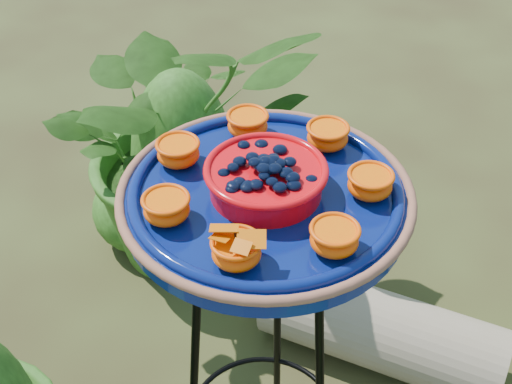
% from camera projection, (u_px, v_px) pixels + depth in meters
% --- Properties ---
extents(tripod_stand, '(0.37, 0.37, 0.81)m').
position_uv_depth(tripod_stand, '(264.00, 350.00, 1.24)').
color(tripod_stand, black).
rests_on(tripod_stand, ground).
extents(feeder_dish, '(0.52, 0.52, 0.10)m').
position_uv_depth(feeder_dish, '(266.00, 193.00, 1.02)').
color(feeder_dish, '#07175C').
rests_on(feeder_dish, tripod_stand).
extents(driftwood_log, '(0.62, 0.26, 0.20)m').
position_uv_depth(driftwood_log, '(382.00, 331.00, 1.78)').
color(driftwood_log, gray).
rests_on(driftwood_log, ground).
extents(shrub_back_left, '(0.91, 0.92, 0.77)m').
position_uv_depth(shrub_back_left, '(181.00, 137.00, 1.93)').
color(shrub_back_left, '#214312').
rests_on(shrub_back_left, ground).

